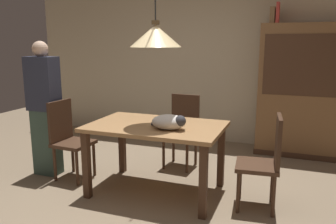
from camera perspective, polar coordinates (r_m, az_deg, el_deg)
name	(u,v)px	position (r m, az deg, el deg)	size (l,w,h in m)	color
ground	(149,211)	(3.45, -3.24, -16.08)	(10.00, 10.00, 0.00)	#847056
back_wall	(214,51)	(5.59, 7.70, 9.95)	(6.40, 0.10, 2.90)	beige
dining_table	(156,134)	(3.63, -1.96, -3.65)	(1.40, 0.90, 0.75)	#A87A4C
chair_far_back	(182,127)	(4.46, 2.41, -2.56)	(0.42, 0.42, 0.93)	#472D1E
chair_left_side	(68,136)	(4.21, -16.29, -3.88)	(0.42, 0.42, 0.93)	#472D1E
chair_right_side	(266,158)	(3.43, 15.98, -7.43)	(0.44, 0.44, 0.93)	#472D1E
cat_sleeping	(170,122)	(3.38, 0.30, -1.66)	(0.40, 0.29, 0.16)	silver
pendant_lamp	(156,36)	(3.50, -2.08, 12.58)	(0.52, 0.52, 1.30)	beige
hutch_bookcase	(299,93)	(5.16, 20.95, 2.91)	(1.12, 0.45, 1.85)	brown
book_brown_thick	(273,15)	(5.14, 17.02, 15.12)	(0.06, 0.24, 0.22)	brown
book_red_tall	(278,13)	(5.14, 17.82, 15.41)	(0.04, 0.22, 0.28)	#B73833
person_standing	(45,109)	(4.36, -19.85, 0.46)	(0.36, 0.22, 1.61)	#3D564C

